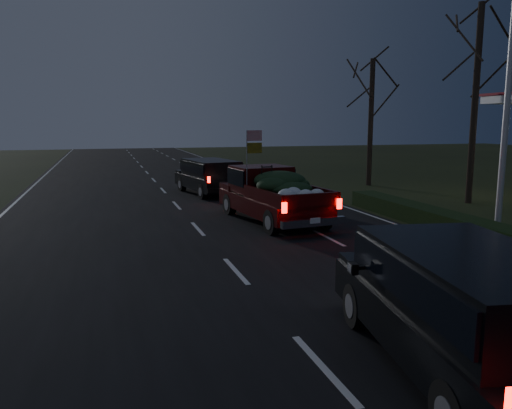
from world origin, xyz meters
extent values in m
plane|color=black|center=(0.00, 0.00, 0.00)|extent=(120.00, 120.00, 0.00)
cube|color=black|center=(0.00, 0.00, 0.01)|extent=(14.00, 120.00, 0.02)
cube|color=black|center=(7.80, 3.00, 0.30)|extent=(1.00, 10.00, 0.60)
cylinder|color=silver|center=(9.50, 2.00, 4.50)|extent=(0.20, 0.20, 9.00)
cylinder|color=black|center=(12.50, 7.00, 4.25)|extent=(0.28, 0.28, 8.50)
cylinder|color=black|center=(11.50, 14.00, 3.50)|extent=(0.28, 0.28, 7.00)
cube|color=#3E0808|center=(2.81, 5.61, 0.64)|extent=(2.72, 5.55, 0.59)
cube|color=#3E0808|center=(2.70, 6.57, 1.44)|extent=(2.15, 1.92, 0.96)
cube|color=black|center=(2.70, 6.57, 1.55)|extent=(2.25, 1.82, 0.59)
cube|color=#3E0808|center=(2.97, 4.23, 0.96)|extent=(2.30, 3.19, 0.06)
ellipsoid|color=black|center=(2.96, 4.77, 1.44)|extent=(1.91, 2.10, 0.64)
cylinder|color=gray|center=(1.86, 5.51, 2.19)|extent=(0.03, 0.03, 2.14)
cube|color=red|center=(2.14, 5.54, 3.08)|extent=(0.55, 0.08, 0.36)
cube|color=gold|center=(2.14, 5.54, 2.65)|extent=(0.55, 0.08, 0.36)
cube|color=black|center=(2.06, 13.14, 0.63)|extent=(2.76, 5.11, 0.61)
cube|color=black|center=(2.10, 12.89, 1.31)|extent=(2.44, 3.79, 0.81)
cube|color=black|center=(2.10, 12.89, 1.40)|extent=(2.52, 3.71, 0.49)
cube|color=black|center=(1.84, -5.57, 0.66)|extent=(2.98, 5.42, 0.64)
cube|color=black|center=(1.79, -5.83, 1.39)|extent=(2.61, 4.03, 0.86)
cube|color=black|center=(1.79, -5.83, 1.48)|extent=(2.70, 3.94, 0.51)
cube|color=black|center=(0.77, -4.36, 1.26)|extent=(0.15, 0.25, 0.17)
camera|label=1|loc=(-2.90, -11.15, 3.52)|focal=35.00mm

